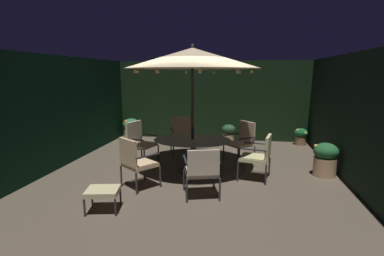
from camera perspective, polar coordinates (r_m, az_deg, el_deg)
ground_plane at (r=6.76m, az=0.63°, el=-8.30°), size 6.86×7.21×0.02m
hedge_backdrop_rear at (r=9.86m, az=3.85°, el=5.39°), size 6.86×0.30×2.59m
hedge_backdrop_left at (r=7.69m, az=-24.29°, el=3.03°), size 0.30×7.21×2.59m
hedge_backdrop_right at (r=6.77m, az=29.24°, el=1.73°), size 0.30×7.21×2.59m
patio_dining_table at (r=6.55m, az=0.08°, el=-3.36°), size 1.73×1.42×0.74m
patio_umbrella at (r=6.37m, az=0.08°, el=13.42°), size 2.88×2.88×2.79m
patio_chair_north at (r=7.44m, az=9.77°, el=-2.14°), size 0.80×0.80×0.99m
patio_chair_northeast at (r=7.98m, az=-1.96°, el=-1.02°), size 0.76×0.73×1.01m
patio_chair_east at (r=7.34m, az=-10.30°, el=-2.28°), size 0.71×0.75×1.01m
patio_chair_southeast at (r=5.69m, az=-10.96°, el=-6.13°), size 0.79×0.79×0.99m
patio_chair_south at (r=5.16m, az=1.95°, el=-7.97°), size 0.74×0.72×0.92m
patio_chair_southwest at (r=6.20m, az=12.99°, el=-4.98°), size 0.70×0.70×0.94m
ottoman_footrest at (r=4.98m, az=-17.00°, el=-11.82°), size 0.58×0.52×0.37m
potted_plant_back_right at (r=9.65m, az=20.43°, el=-1.41°), size 0.41×0.41×0.52m
potted_plant_left_far at (r=6.91m, az=24.51°, el=-5.45°), size 0.51×0.51×0.72m
potted_plant_right_far at (r=10.19m, az=-11.74°, el=0.06°), size 0.56×0.56×0.68m
potted_plant_back_left at (r=9.32m, az=7.13°, el=-0.92°), size 0.43×0.43×0.60m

